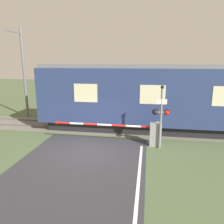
# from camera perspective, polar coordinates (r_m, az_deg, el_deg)

# --- Properties ---
(ground_plane) EXTENTS (80.00, 80.00, 0.00)m
(ground_plane) POSITION_cam_1_polar(r_m,az_deg,el_deg) (11.25, -5.95, -10.03)
(ground_plane) COLOR #475638
(track_bed) EXTENTS (36.00, 3.20, 0.13)m
(track_bed) POSITION_cam_1_polar(r_m,az_deg,el_deg) (14.87, -1.92, -4.00)
(track_bed) COLOR #666056
(track_bed) RESTS_ON ground_plane
(train) EXTENTS (14.26, 2.93, 4.24)m
(train) POSITION_cam_1_polar(r_m,az_deg,el_deg) (14.10, 10.38, 3.80)
(train) COLOR black
(train) RESTS_ON ground_plane
(crossing_barrier) EXTENTS (5.92, 0.44, 1.28)m
(crossing_barrier) POSITION_cam_1_polar(r_m,az_deg,el_deg) (11.82, 9.06, -5.30)
(crossing_barrier) COLOR gray
(crossing_barrier) RESTS_ON ground_plane
(signal_post) EXTENTS (0.88, 0.26, 3.27)m
(signal_post) POSITION_cam_1_polar(r_m,az_deg,el_deg) (11.22, 12.69, -0.36)
(signal_post) COLOR gray
(signal_post) RESTS_ON ground_plane
(catenary_pole) EXTENTS (0.20, 1.90, 6.84)m
(catenary_pole) POSITION_cam_1_polar(r_m,az_deg,el_deg) (18.45, -22.06, 9.62)
(catenary_pole) COLOR slate
(catenary_pole) RESTS_ON ground_plane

